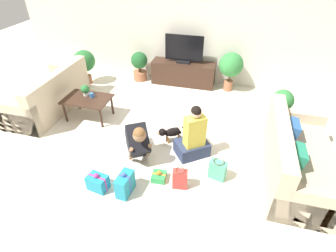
{
  "coord_description": "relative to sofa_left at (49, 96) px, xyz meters",
  "views": [
    {
      "loc": [
        1.28,
        -3.58,
        3.0
      ],
      "look_at": [
        0.36,
        -0.15,
        0.45
      ],
      "focal_mm": 28.0,
      "sensor_mm": 36.0,
      "label": 1
    }
  ],
  "objects": [
    {
      "name": "gift_box_a",
      "position": [
        2.01,
        -1.76,
        -0.19
      ],
      "size": [
        0.32,
        0.25,
        0.29
      ],
      "rotation": [
        0.0,
        0.0,
        -0.16
      ],
      "color": "teal",
      "rests_on": "ground_plane"
    },
    {
      "name": "mug",
      "position": [
        1.05,
        -0.03,
        0.18
      ],
      "size": [
        0.12,
        0.08,
        0.09
      ],
      "color": "#386BAD",
      "rests_on": "coffee_table"
    },
    {
      "name": "coffee_table",
      "position": [
        0.97,
        -0.09,
        0.09
      ],
      "size": [
        0.9,
        0.61,
        0.45
      ],
      "color": "#382319",
      "rests_on": "ground_plane"
    },
    {
      "name": "tv",
      "position": [
        2.48,
        1.9,
        0.55
      ],
      "size": [
        0.91,
        0.2,
        0.66
      ],
      "color": "black",
      "rests_on": "tv_console"
    },
    {
      "name": "ground_plane",
      "position": [
        2.39,
        -0.44,
        -0.31
      ],
      "size": [
        16.0,
        16.0,
        0.0
      ],
      "primitive_type": "plane",
      "color": "beige"
    },
    {
      "name": "person_sitting",
      "position": [
        3.2,
        -0.67,
        0.04
      ],
      "size": [
        0.66,
        0.63,
        0.97
      ],
      "rotation": [
        0.0,
        0.0,
        3.78
      ],
      "color": "#283351",
      "rests_on": "ground_plane"
    },
    {
      "name": "tabletop_plant",
      "position": [
        0.9,
        0.02,
        0.26
      ],
      "size": [
        0.17,
        0.17,
        0.22
      ],
      "color": "beige",
      "rests_on": "coffee_table"
    },
    {
      "name": "sofa_right",
      "position": [
        4.78,
        -0.74,
        0.0
      ],
      "size": [
        0.92,
        1.93,
        0.87
      ],
      "rotation": [
        0.0,
        0.0,
        1.57
      ],
      "color": "#C6B293",
      "rests_on": "ground_plane"
    },
    {
      "name": "potted_plant_back_right",
      "position": [
        3.6,
        1.85,
        0.31
      ],
      "size": [
        0.55,
        0.55,
        0.92
      ],
      "color": "#A36042",
      "rests_on": "ground_plane"
    },
    {
      "name": "sofa_left",
      "position": [
        0.0,
        0.0,
        0.0
      ],
      "size": [
        0.92,
        1.93,
        0.87
      ],
      "rotation": [
        0.0,
        0.0,
        -1.57
      ],
      "color": "#C6B293",
      "rests_on": "ground_plane"
    },
    {
      "name": "wall_back",
      "position": [
        2.39,
        2.19,
        0.99
      ],
      "size": [
        8.4,
        0.06,
        2.6
      ],
      "color": "beige",
      "rests_on": "ground_plane"
    },
    {
      "name": "potted_plant_corner_right",
      "position": [
        4.63,
        0.57,
        0.19
      ],
      "size": [
        0.4,
        0.4,
        0.77
      ],
      "color": "#A36042",
      "rests_on": "ground_plane"
    },
    {
      "name": "tv_console",
      "position": [
        2.48,
        1.9,
        -0.02
      ],
      "size": [
        1.54,
        0.43,
        0.56
      ],
      "color": "#382319",
      "rests_on": "ground_plane"
    },
    {
      "name": "gift_bag_b",
      "position": [
        3.66,
        -1.11,
        -0.14
      ],
      "size": [
        0.28,
        0.19,
        0.34
      ],
      "rotation": [
        0.0,
        0.0,
        -0.24
      ],
      "color": "#4CA384",
      "rests_on": "ground_plane"
    },
    {
      "name": "gift_box_c",
      "position": [
        2.42,
        -1.73,
        -0.14
      ],
      "size": [
        0.2,
        0.34,
        0.38
      ],
      "rotation": [
        0.0,
        0.0,
        -0.09
      ],
      "color": "teal",
      "rests_on": "ground_plane"
    },
    {
      "name": "potted_plant_corner_left",
      "position": [
        0.15,
        1.32,
        0.25
      ],
      "size": [
        0.51,
        0.51,
        0.85
      ],
      "color": "#A36042",
      "rests_on": "ground_plane"
    },
    {
      "name": "potted_plant_back_left",
      "position": [
        1.36,
        1.85,
        0.11
      ],
      "size": [
        0.41,
        0.41,
        0.73
      ],
      "color": "#A36042",
      "rests_on": "ground_plane"
    },
    {
      "name": "dog",
      "position": [
        2.76,
        -0.42,
        -0.11
      ],
      "size": [
        0.47,
        0.34,
        0.3
      ],
      "rotation": [
        0.0,
        0.0,
        5.28
      ],
      "color": "black",
      "rests_on": "ground_plane"
    },
    {
      "name": "gift_bag_a",
      "position": [
        3.16,
        -1.43,
        -0.14
      ],
      "size": [
        0.22,
        0.15,
        0.35
      ],
      "rotation": [
        0.0,
        0.0,
        0.13
      ],
      "color": "red",
      "rests_on": "ground_plane"
    },
    {
      "name": "gift_box_b",
      "position": [
        2.82,
        -1.37,
        -0.25
      ],
      "size": [
        0.22,
        0.23,
        0.17
      ],
      "rotation": [
        0.0,
        0.0,
        0.08
      ],
      "color": "#2D934C",
      "rests_on": "ground_plane"
    },
    {
      "name": "person_kneeling",
      "position": [
        2.34,
        -0.96,
        0.03
      ],
      "size": [
        0.66,
        0.8,
        0.77
      ],
      "rotation": [
        0.0,
        0.0,
        0.55
      ],
      "color": "#23232D",
      "rests_on": "ground_plane"
    }
  ]
}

